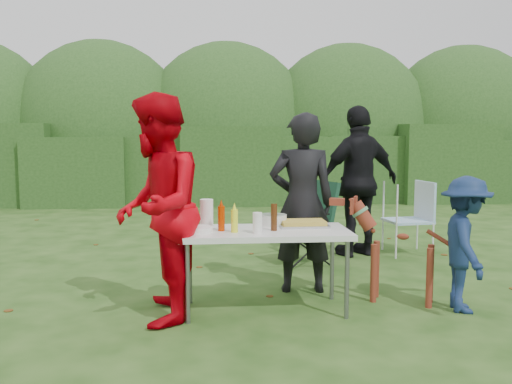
{
  "coord_description": "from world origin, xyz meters",
  "views": [
    {
      "loc": [
        -0.5,
        -4.63,
        1.58
      ],
      "look_at": [
        -0.01,
        0.87,
        1.0
      ],
      "focal_mm": 38.0,
      "sensor_mm": 36.0,
      "label": 1
    }
  ],
  "objects": [
    {
      "name": "ground",
      "position": [
        0.0,
        0.0,
        0.0
      ],
      "size": [
        80.0,
        80.0,
        0.0
      ],
      "primitive_type": "plane",
      "color": "#1E4211"
    },
    {
      "name": "hedge_row",
      "position": [
        0.0,
        8.0,
        0.85
      ],
      "size": [
        22.0,
        1.4,
        1.7
      ],
      "primitive_type": "cube",
      "color": "#23471C",
      "rests_on": "ground"
    },
    {
      "name": "shrub_backdrop",
      "position": [
        0.0,
        9.6,
        1.6
      ],
      "size": [
        20.0,
        2.6,
        3.2
      ],
      "primitive_type": "ellipsoid",
      "color": "#3D6628",
      "rests_on": "ground"
    },
    {
      "name": "folding_table",
      "position": [
        0.0,
        0.11,
        0.69
      ],
      "size": [
        1.5,
        0.7,
        0.74
      ],
      "color": "silver",
      "rests_on": "ground"
    },
    {
      "name": "person_cook",
      "position": [
        0.44,
        0.71,
        0.9
      ],
      "size": [
        0.69,
        0.48,
        1.8
      ],
      "primitive_type": "imported",
      "rotation": [
        0.0,
        0.0,
        3.07
      ],
      "color": "black",
      "rests_on": "ground"
    },
    {
      "name": "person_red_jacket",
      "position": [
        -0.93,
        -0.07,
        0.97
      ],
      "size": [
        0.75,
        0.96,
        1.93
      ],
      "primitive_type": "imported",
      "rotation": [
        0.0,
        0.0,
        -1.59
      ],
      "color": "#BE000B",
      "rests_on": "ground"
    },
    {
      "name": "person_black_puffy",
      "position": [
        1.46,
        2.27,
        0.98
      ],
      "size": [
        1.24,
        0.83,
        1.97
      ],
      "primitive_type": "imported",
      "rotation": [
        0.0,
        0.0,
        3.47
      ],
      "color": "black",
      "rests_on": "ground"
    },
    {
      "name": "child",
      "position": [
        1.79,
        -0.05,
        0.61
      ],
      "size": [
        0.61,
        0.87,
        1.22
      ],
      "primitive_type": "imported",
      "rotation": [
        0.0,
        0.0,
        1.36
      ],
      "color": "#14274E",
      "rests_on": "ground"
    },
    {
      "name": "dog",
      "position": [
        1.32,
        0.24,
        0.48
      ],
      "size": [
        1.09,
        0.8,
        0.96
      ],
      "primitive_type": null,
      "rotation": [
        0.0,
        0.0,
        2.7
      ],
      "color": "maroon",
      "rests_on": "ground"
    },
    {
      "name": "camping_chair",
      "position": [
        0.69,
        1.84,
        0.51
      ],
      "size": [
        0.85,
        0.85,
        1.03
      ],
      "primitive_type": null,
      "rotation": [
        0.0,
        0.0,
        3.55
      ],
      "color": "#173C2A",
      "rests_on": "ground"
    },
    {
      "name": "lawn_chair",
      "position": [
        2.14,
        2.29,
        0.49
      ],
      "size": [
        0.64,
        0.64,
        0.98
      ],
      "primitive_type": null,
      "rotation": [
        0.0,
        0.0,
        3.26
      ],
      "color": "#4E98D0",
      "rests_on": "ground"
    },
    {
      "name": "food_tray",
      "position": [
        0.37,
        0.27,
        0.75
      ],
      "size": [
        0.45,
        0.3,
        0.02
      ],
      "primitive_type": "cube",
      "color": "#B7B7BA",
      "rests_on": "folding_table"
    },
    {
      "name": "focaccia_bread",
      "position": [
        0.37,
        0.27,
        0.78
      ],
      "size": [
        0.4,
        0.26,
        0.04
      ],
      "primitive_type": "cube",
      "color": "gold",
      "rests_on": "food_tray"
    },
    {
      "name": "mustard_bottle",
      "position": [
        -0.28,
        0.01,
        0.84
      ],
      "size": [
        0.06,
        0.06,
        0.2
      ],
      "primitive_type": "cylinder",
      "color": "#E8F428",
      "rests_on": "folding_table"
    },
    {
      "name": "ketchup_bottle",
      "position": [
        -0.39,
        0.1,
        0.85
      ],
      "size": [
        0.06,
        0.06,
        0.22
      ],
      "primitive_type": "cylinder",
      "color": "#AD2A00",
      "rests_on": "folding_table"
    },
    {
      "name": "beer_bottle",
      "position": [
        0.08,
        0.07,
        0.86
      ],
      "size": [
        0.06,
        0.06,
        0.24
      ],
      "primitive_type": "cylinder",
      "color": "#47230F",
      "rests_on": "folding_table"
    },
    {
      "name": "paper_towel_roll",
      "position": [
        -0.52,
        0.28,
        0.87
      ],
      "size": [
        0.12,
        0.12,
        0.26
      ],
      "primitive_type": "cylinder",
      "color": "white",
      "rests_on": "folding_table"
    },
    {
      "name": "cup_stack",
      "position": [
        -0.08,
        -0.05,
        0.83
      ],
      "size": [
        0.08,
        0.08,
        0.18
      ],
      "primitive_type": "cylinder",
      "color": "white",
      "rests_on": "folding_table"
    },
    {
      "name": "pasta_bowl",
      "position": [
        0.1,
        0.36,
        0.79
      ],
      "size": [
        0.26,
        0.26,
        0.1
      ],
      "primitive_type": "cylinder",
      "color": "silver",
      "rests_on": "folding_table"
    },
    {
      "name": "plate_stack",
      "position": [
        -0.58,
        0.03,
        0.77
      ],
      "size": [
        0.24,
        0.24,
        0.05
      ],
      "primitive_type": "cylinder",
      "color": "white",
      "rests_on": "folding_table"
    }
  ]
}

